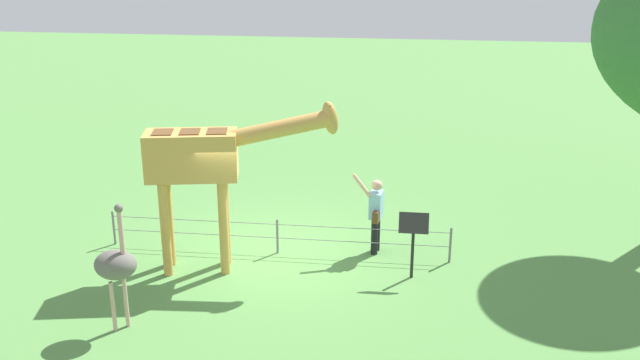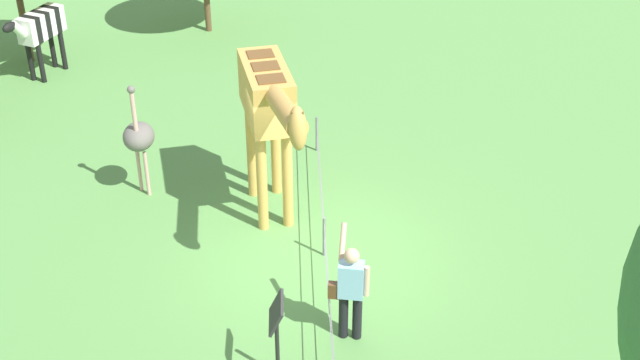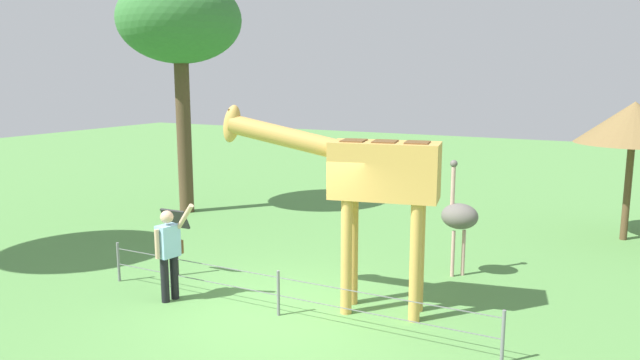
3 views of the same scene
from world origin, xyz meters
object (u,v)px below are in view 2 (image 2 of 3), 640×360
(giraffe, at_px, (270,106))
(zebra, at_px, (40,29))
(ostrich, at_px, (139,137))
(info_sign, at_px, (276,323))
(visitor, at_px, (350,288))

(giraffe, relative_size, zebra, 2.08)
(giraffe, height_order, zebra, giraffe)
(ostrich, bearing_deg, info_sign, 27.27)
(zebra, bearing_deg, visitor, 35.04)
(giraffe, distance_m, zebra, 8.23)
(zebra, distance_m, ostrich, 6.02)
(zebra, bearing_deg, info_sign, 28.56)
(visitor, xyz_separation_m, info_sign, (0.76, -1.04, 0.05))
(ostrich, xyz_separation_m, info_sign, (4.81, 2.48, -0.23))
(visitor, bearing_deg, zebra, -144.96)
(ostrich, bearing_deg, visitor, 41.01)
(giraffe, height_order, visitor, giraffe)
(giraffe, distance_m, info_sign, 4.09)
(ostrich, distance_m, info_sign, 5.42)
(visitor, bearing_deg, giraffe, -160.01)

